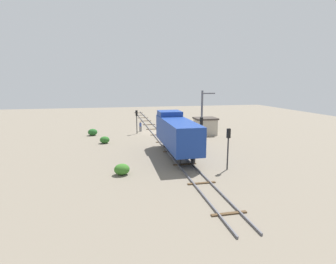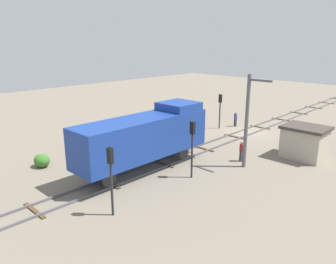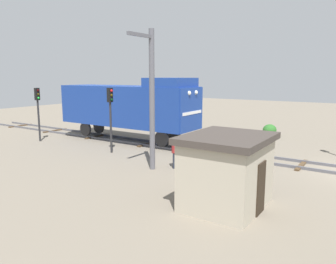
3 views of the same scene
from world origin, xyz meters
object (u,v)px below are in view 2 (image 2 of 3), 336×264
worker_near_track (236,118)px  relay_hut (305,142)px  traffic_signal_far (111,169)px  catenary_mast (248,119)px  traffic_signal_mid (192,139)px  worker_by_signal (242,150)px  locomotive (145,135)px  traffic_signal_near (220,105)px

worker_near_track → relay_hut: bearing=-155.8°
traffic_signal_far → catenary_mast: bearing=-97.2°
traffic_signal_mid → worker_by_signal: bearing=-98.5°
catenary_mast → relay_hut: catenary_mast is taller
locomotive → traffic_signal_near: 14.43m
traffic_signal_mid → traffic_signal_near: bearing=-62.6°
traffic_signal_mid → traffic_signal_far: size_ratio=1.04×
locomotive → traffic_signal_mid: bearing=-158.2°
traffic_signal_near → traffic_signal_far: (-6.80, 19.86, 0.11)m
traffic_signal_mid → worker_near_track: traffic_signal_mid is taller
traffic_signal_far → worker_near_track: bearing=-74.7°
traffic_signal_near → traffic_signal_mid: traffic_signal_mid is taller
worker_near_track → catenary_mast: catenary_mast is taller
locomotive → worker_by_signal: 8.11m
traffic_signal_near → traffic_signal_far: traffic_signal_far is taller
traffic_signal_mid → worker_by_signal: traffic_signal_mid is taller
traffic_signal_mid → catenary_mast: 4.83m
traffic_signal_mid → catenary_mast: bearing=-110.6°
locomotive → traffic_signal_mid: 3.66m
traffic_signal_mid → traffic_signal_far: (-0.20, 7.15, -0.09)m
catenary_mast → relay_hut: 6.31m
traffic_signal_near → catenary_mast: size_ratio=0.53×
worker_by_signal → catenary_mast: catenary_mast is taller
traffic_signal_mid → relay_hut: 10.65m
worker_near_track → worker_by_signal: size_ratio=1.00×
worker_near_track → traffic_signal_mid: bearing=162.5°
traffic_signal_mid → catenary_mast: catenary_mast is taller
locomotive → worker_near_track: bearing=-81.5°
traffic_signal_near → relay_hut: size_ratio=1.10×
worker_near_track → catenary_mast: 13.02m
locomotive → traffic_signal_near: locomotive is taller
traffic_signal_near → traffic_signal_mid: bearing=117.4°
traffic_signal_mid → relay_hut: traffic_signal_mid is taller
traffic_signal_mid → traffic_signal_far: 7.15m
worker_near_track → traffic_signal_near: bearing=119.3°
locomotive → traffic_signal_mid: locomotive is taller
catenary_mast → locomotive: bearing=48.8°
traffic_signal_near → traffic_signal_mid: 14.32m
catenary_mast → relay_hut: size_ratio=2.06×
traffic_signal_far → relay_hut: (-3.90, -16.86, -1.40)m
worker_near_track → catenary_mast: size_ratio=0.24×
traffic_signal_near → worker_near_track: bearing=-111.7°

